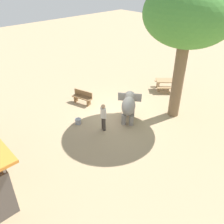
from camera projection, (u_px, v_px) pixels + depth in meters
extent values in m
plane|color=tan|center=(120.00, 114.00, 14.93)|extent=(60.00, 60.00, 0.00)
cylinder|color=gray|center=(125.00, 112.00, 14.60)|extent=(0.27, 0.27, 0.63)
cylinder|color=gray|center=(132.00, 112.00, 14.55)|extent=(0.27, 0.27, 0.63)
cylinder|color=gray|center=(124.00, 120.00, 13.87)|extent=(0.27, 0.27, 0.63)
cylinder|color=gray|center=(131.00, 120.00, 13.82)|extent=(0.27, 0.27, 0.63)
ellipsoid|color=gray|center=(128.00, 106.00, 13.85)|extent=(1.60, 1.72, 0.94)
sphere|color=gray|center=(130.00, 96.00, 14.61)|extent=(0.67, 0.67, 0.67)
cone|color=gray|center=(130.00, 103.00, 15.13)|extent=(0.21, 0.21, 1.05)
cube|color=gray|center=(122.00, 97.00, 14.57)|extent=(0.48, 0.41, 0.50)
cube|color=gray|center=(137.00, 98.00, 14.47)|extent=(0.48, 0.41, 0.50)
cylinder|color=#3F3833|center=(103.00, 123.00, 13.42)|extent=(0.14, 0.14, 0.82)
cylinder|color=#3F3833|center=(104.00, 124.00, 13.29)|extent=(0.14, 0.14, 0.82)
cylinder|color=silver|center=(103.00, 113.00, 12.99)|extent=(0.32, 0.32, 0.58)
sphere|color=tan|center=(103.00, 106.00, 12.79)|extent=(0.22, 0.22, 0.22)
cylinder|color=silver|center=(101.00, 111.00, 13.14)|extent=(0.09, 0.09, 0.55)
cylinder|color=silver|center=(105.00, 114.00, 12.84)|extent=(0.09, 0.09, 0.55)
cylinder|color=brown|center=(178.00, 80.00, 13.77)|extent=(0.65, 0.65, 4.59)
ellipsoid|color=#478C38|center=(188.00, 14.00, 11.91)|extent=(4.73, 4.34, 3.35)
cube|color=brown|center=(82.00, 98.00, 15.90)|extent=(1.46, 0.79, 0.06)
cube|color=brown|center=(83.00, 93.00, 15.91)|extent=(1.36, 0.46, 0.40)
cube|color=brown|center=(89.00, 103.00, 15.80)|extent=(0.18, 0.37, 0.42)
cube|color=brown|center=(76.00, 99.00, 16.25)|extent=(0.18, 0.37, 0.42)
cube|color=#9E7A51|center=(167.00, 80.00, 17.55)|extent=(1.61, 1.64, 0.06)
cylinder|color=#9E7A51|center=(173.00, 83.00, 18.02)|extent=(0.10, 0.10, 0.72)
cylinder|color=#9E7A51|center=(175.00, 87.00, 17.47)|extent=(0.10, 0.10, 0.72)
cylinder|color=#9E7A51|center=(157.00, 83.00, 18.03)|extent=(0.10, 0.10, 0.72)
cylinder|color=#9E7A51|center=(159.00, 87.00, 17.48)|extent=(0.10, 0.10, 0.72)
cube|color=#9E7A51|center=(165.00, 81.00, 18.24)|extent=(1.21, 1.25, 0.05)
cube|color=#9E7A51|center=(168.00, 88.00, 17.18)|extent=(1.21, 1.25, 0.05)
cylinder|color=gray|center=(10.00, 189.00, 8.45)|extent=(0.10, 0.10, 2.40)
cylinder|color=gray|center=(78.00, 121.00, 13.99)|extent=(0.36, 0.36, 0.32)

